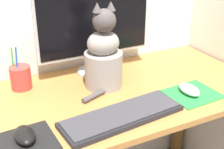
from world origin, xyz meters
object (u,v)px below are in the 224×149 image
monitor (95,23)px  keyboard (122,116)px  pen_cup (21,77)px  computer_mouse_right (189,90)px  computer_mouse_left (25,135)px  cat (104,57)px

monitor → keyboard: 0.46m
pen_cup → monitor: bearing=1.0°
keyboard → computer_mouse_right: bearing=0.8°
keyboard → pen_cup: bearing=119.2°
monitor → keyboard: bearing=-100.5°
computer_mouse_left → computer_mouse_right: size_ratio=0.99×
keyboard → computer_mouse_right: 0.33m
monitor → cat: monitor is taller
monitor → pen_cup: (-0.34, -0.01, -0.18)m
cat → pen_cup: 0.35m
cat → pen_cup: size_ratio=2.01×
keyboard → pen_cup: 0.48m
pen_cup → computer_mouse_left: bearing=-100.2°
monitor → computer_mouse_right: (0.25, -0.36, -0.21)m
cat → pen_cup: bearing=156.2°
computer_mouse_left → pen_cup: pen_cup is taller
cat → computer_mouse_left: bearing=-149.6°
computer_mouse_right → pen_cup: 0.69m
keyboard → computer_mouse_right: computer_mouse_right is taller
keyboard → computer_mouse_left: size_ratio=4.29×
computer_mouse_left → cat: 0.46m
computer_mouse_right → cat: (-0.28, 0.22, 0.11)m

